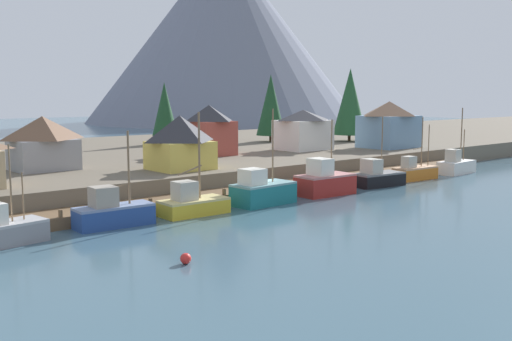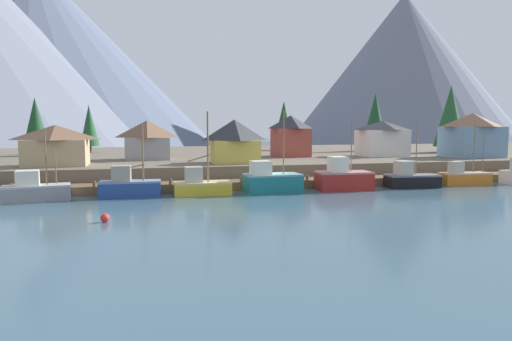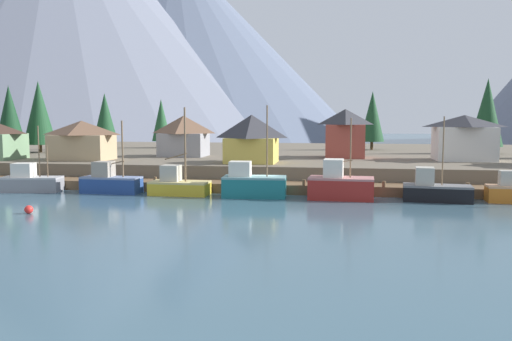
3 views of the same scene
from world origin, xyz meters
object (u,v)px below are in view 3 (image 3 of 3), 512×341
Objects in this scene: fishing_boat_blue at (110,182)px; conifer_centre at (39,113)px; house_white at (464,137)px; fishing_boat_red at (340,185)px; house_yellow at (252,138)px; conifer_mid_right at (105,116)px; fishing_boat_yellow at (178,185)px; house_tan at (82,140)px; conifer_back_left at (9,116)px; conifer_near_right at (487,113)px; fishing_boat_black at (435,190)px; conifer_near_left at (161,120)px; house_grey at (184,136)px; conifer_mid_left at (372,116)px; fishing_boat_teal at (253,184)px; house_red at (345,133)px; channel_buoy at (29,209)px; fishing_boat_grey at (30,182)px.

conifer_centre reaches higher than fishing_boat_blue.
fishing_boat_blue is 1.02× the size of house_white.
house_yellow reaches higher than fishing_boat_red.
fishing_boat_yellow is at bearing -54.73° from conifer_mid_right.
house_yellow is (22.35, -0.71, 0.38)m from house_tan.
conifer_back_left is (-37.50, 8.18, 2.74)m from house_yellow.
fishing_boat_yellow is 0.79× the size of conifer_near_right.
fishing_boat_blue is 0.95× the size of fishing_boat_black.
conifer_near_left is 0.79× the size of conifer_centre.
fishing_boat_yellow is 13.09m from house_yellow.
house_yellow is at bearing 136.53° from fishing_boat_red.
conifer_mid_left is (27.16, 19.66, 2.74)m from house_grey.
fishing_boat_blue is 0.83× the size of fishing_boat_teal.
house_red is 0.86× the size of house_tan.
conifer_back_left is (-57.10, 19.21, 7.12)m from fishing_boat_black.
conifer_near_left reaches higher than house_tan.
fishing_boat_yellow reaches higher than house_yellow.
house_grey is 0.85× the size of house_tan.
house_red is (17.09, 21.13, 4.86)m from fishing_boat_yellow.
conifer_mid_right is at bearing 58.56° from conifer_back_left.
house_grey is 13.91m from house_tan.
fishing_boat_yellow is at bearing 54.25° from channel_buoy.
fishing_boat_blue is at bearing 83.67° from channel_buoy.
house_yellow is at bearing -39.00° from house_grey.
conifer_near_right reaches higher than house_red.
house_yellow is at bearing -137.50° from house_red.
fishing_boat_yellow reaches higher than fishing_boat_red.
conifer_back_left is at bearing -105.69° from conifer_centre.
fishing_boat_teal reaches higher than house_tan.
house_yellow reaches higher than channel_buoy.
conifer_near_right is at bearing -7.36° from conifer_near_left.
fishing_boat_yellow is 1.14× the size of fishing_boat_red.
conifer_mid_left is (38.20, 39.93, 7.08)m from fishing_boat_grey.
house_red is 42.03m from conifer_mid_right.
house_grey is 9.40× the size of channel_buoy.
fishing_boat_red is 28.23m from channel_buoy.
fishing_boat_blue is at bearing -155.05° from house_white.
fishing_boat_black is 1.22× the size of house_red.
channel_buoy is at bearing -124.73° from fishing_boat_yellow.
channel_buoy is (-14.80, -23.26, -5.12)m from house_yellow.
conifer_centre is (-13.67, 24.60, 7.63)m from fishing_boat_grey.
house_grey is 22.27m from conifer_near_left.
house_grey reaches higher than fishing_boat_red.
conifer_mid_right is 0.86× the size of conifer_centre.
house_grey is 0.88× the size of house_white.
conifer_near_right is 17.99m from conifer_mid_left.
house_yellow is at bearing 57.52° from channel_buoy.
house_white is at bearing -2.09° from house_grey.
fishing_boat_black is at bearing -109.29° from house_white.
conifer_near_left is at bearing 131.55° from fishing_boat_red.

